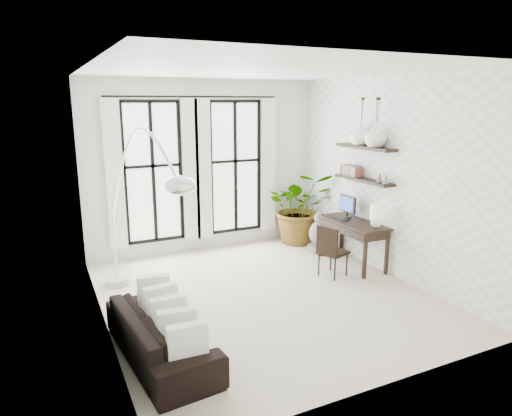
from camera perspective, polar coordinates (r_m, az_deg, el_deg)
floor at (r=6.89m, az=1.05°, el=-10.78°), size 5.00×5.00×0.00m
ceiling at (r=6.31m, az=1.18°, el=16.85°), size 5.00×5.00×0.00m
wall_left at (r=5.77m, az=-19.25°, el=0.47°), size 0.00×5.00×5.00m
wall_right at (r=7.67m, az=16.31°, el=3.68°), size 0.00×5.00×5.00m
wall_back at (r=8.68m, az=-6.38°, el=5.18°), size 4.50×0.00×4.50m
windows at (r=8.56m, az=-7.48°, el=4.76°), size 3.26×0.13×2.65m
wall_shelves at (r=7.95m, az=13.18°, el=5.11°), size 0.25×1.30×0.60m
sofa at (r=5.36m, az=-11.84°, el=-15.21°), size 0.91×1.95×0.55m
throw_pillows at (r=5.27m, az=-10.88°, el=-12.89°), size 0.40×1.52×0.40m
plant at (r=9.19m, az=5.53°, el=0.12°), size 1.62×1.51×1.46m
desk at (r=7.98m, az=12.27°, el=-2.12°), size 0.56×1.33×1.18m
desk_chair at (r=7.48m, az=9.30°, el=-5.01°), size 0.51×0.51×0.85m
arc_lamp at (r=5.98m, az=-14.48°, el=4.61°), size 0.75×2.68×2.50m
buddha at (r=8.72m, az=7.91°, el=-3.41°), size 0.43×0.43×0.78m
vase_a at (r=7.67m, az=14.75°, el=8.79°), size 0.37×0.37×0.38m
vase_b at (r=7.98m, az=12.88°, el=9.04°), size 0.37×0.37×0.38m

